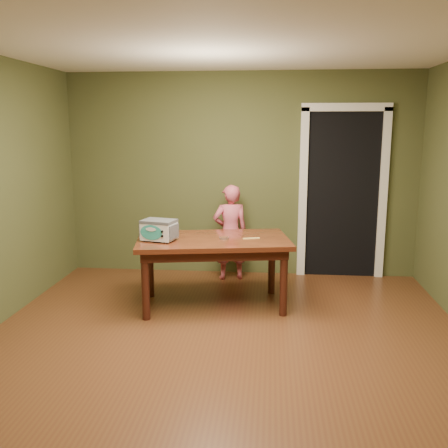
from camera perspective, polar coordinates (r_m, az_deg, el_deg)
name	(u,v)px	position (r m, az deg, el deg)	size (l,w,h in m)	color
floor	(222,356)	(4.39, -0.27, -14.88)	(5.00, 5.00, 0.00)	#573118
room_shell	(221,154)	(3.95, -0.29, 7.98)	(4.52, 5.02, 2.61)	#464C28
doorway	(339,192)	(6.82, 13.04, 3.55)	(1.10, 0.66, 2.25)	black
dining_table	(213,247)	(5.33, -1.25, -2.69)	(1.73, 1.16, 0.75)	#3B180D
toy_oven	(159,229)	(5.22, -7.46, -0.61)	(0.40, 0.31, 0.22)	#4C4F54
baking_pan	(224,238)	(5.27, 0.00, -1.60)	(0.10, 0.10, 0.02)	silver
spatula	(251,238)	(5.29, 3.14, -1.64)	(0.18, 0.03, 0.01)	#FFDB6E
child	(230,232)	(6.28, 0.73, -0.97)	(0.44, 0.29, 1.21)	#D6586D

